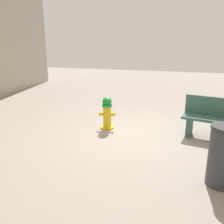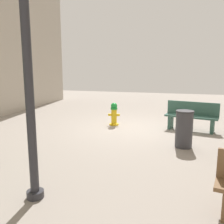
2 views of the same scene
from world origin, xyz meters
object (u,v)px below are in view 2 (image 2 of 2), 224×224
at_px(street_lamp, 25,26).
at_px(fire_hydrant, 114,114).
at_px(bench_near, 192,116).
at_px(trash_bin, 184,129).

bearing_deg(street_lamp, fire_hydrant, -89.01).
xyz_separation_m(bench_near, trash_bin, (0.25, 1.92, -0.00)).
distance_m(fire_hydrant, trash_bin, 3.13).
bearing_deg(trash_bin, fire_hydrant, -38.75).
relative_size(bench_near, trash_bin, 1.77).
bearing_deg(fire_hydrant, street_lamp, 90.99).
relative_size(street_lamp, trash_bin, 4.47).
xyz_separation_m(street_lamp, trash_bin, (-2.35, -3.37, -2.21)).
height_order(fire_hydrant, street_lamp, street_lamp).
bearing_deg(trash_bin, street_lamp, 55.15).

